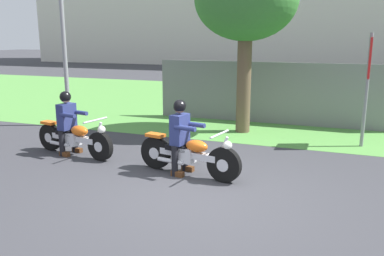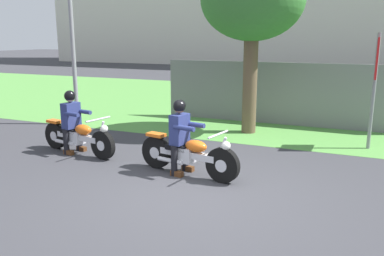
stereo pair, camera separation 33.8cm
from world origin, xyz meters
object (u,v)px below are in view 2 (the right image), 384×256
at_px(streetlight_pole, 73,2).
at_px(rider_follow, 72,117).
at_px(rider_lead, 180,131).
at_px(motorcycle_lead, 188,155).
at_px(motorcycle_follow, 78,137).
at_px(tree_roadside, 253,1).
at_px(sign_banner, 375,73).

bearing_deg(streetlight_pole, rider_follow, -54.55).
bearing_deg(rider_follow, rider_lead, 3.64).
height_order(motorcycle_lead, rider_follow, rider_follow).
distance_m(rider_lead, rider_follow, 2.79).
height_order(motorcycle_lead, streetlight_pole, streetlight_pole).
distance_m(rider_lead, streetlight_pole, 5.90).
height_order(rider_follow, streetlight_pole, streetlight_pole).
xyz_separation_m(motorcycle_follow, streetlight_pole, (-1.90, 2.47, 3.07)).
height_order(motorcycle_follow, streetlight_pole, streetlight_pole).
distance_m(tree_roadside, streetlight_pole, 4.88).
distance_m(tree_roadside, sign_banner, 3.43).
bearing_deg(motorcycle_follow, rider_lead, 3.93).
xyz_separation_m(rider_lead, sign_banner, (3.25, 3.25, 0.91)).
xyz_separation_m(tree_roadside, streetlight_pole, (-4.79, -0.96, 0.05)).
xyz_separation_m(rider_lead, motorcycle_follow, (-2.60, 0.29, -0.44)).
relative_size(motorcycle_lead, rider_lead, 1.50).
bearing_deg(tree_roadside, motorcycle_lead, -91.81).
height_order(rider_lead, tree_roadside, tree_roadside).
height_order(rider_lead, motorcycle_follow, rider_lead).
bearing_deg(sign_banner, rider_follow, -154.07).
bearing_deg(rider_lead, motorcycle_lead, -0.84).
height_order(rider_lead, sign_banner, sign_banner).
distance_m(motorcycle_follow, tree_roadside, 5.40).
xyz_separation_m(motorcycle_lead, streetlight_pole, (-4.67, 2.80, 3.06)).
bearing_deg(tree_roadside, sign_banner, -9.16).
distance_m(rider_follow, tree_roadside, 5.25).
relative_size(motorcycle_lead, motorcycle_follow, 0.99).
xyz_separation_m(rider_follow, sign_banner, (6.01, 2.92, 0.92)).
relative_size(streetlight_pole, sign_banner, 2.11).
bearing_deg(rider_lead, rider_follow, -176.36).
height_order(motorcycle_follow, rider_follow, rider_follow).
bearing_deg(rider_follow, streetlight_pole, 135.82).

